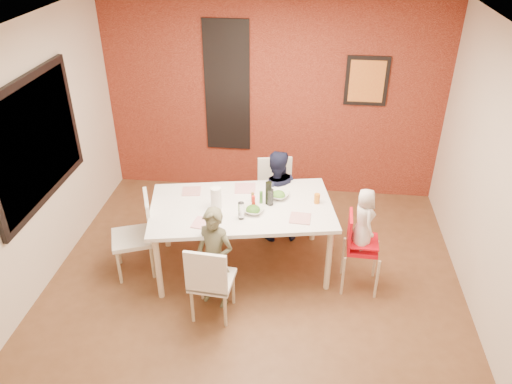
# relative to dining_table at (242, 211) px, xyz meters

# --- Properties ---
(ground) EXTENTS (4.50, 4.50, 0.00)m
(ground) POSITION_rel_dining_table_xyz_m (0.17, -0.40, -0.74)
(ground) COLOR brown
(ground) RESTS_ON ground
(ceiling) EXTENTS (4.50, 4.50, 0.02)m
(ceiling) POSITION_rel_dining_table_xyz_m (0.17, -0.40, 1.96)
(ceiling) COLOR white
(ceiling) RESTS_ON wall_back
(wall_back) EXTENTS (4.50, 0.02, 2.70)m
(wall_back) POSITION_rel_dining_table_xyz_m (0.17, 1.85, 0.61)
(wall_back) COLOR beige
(wall_back) RESTS_ON ground
(wall_front) EXTENTS (4.50, 0.02, 2.70)m
(wall_front) POSITION_rel_dining_table_xyz_m (0.17, -2.65, 0.61)
(wall_front) COLOR beige
(wall_front) RESTS_ON ground
(wall_left) EXTENTS (0.02, 4.50, 2.70)m
(wall_left) POSITION_rel_dining_table_xyz_m (-2.08, -0.40, 0.61)
(wall_left) COLOR beige
(wall_left) RESTS_ON ground
(wall_right) EXTENTS (0.02, 4.50, 2.70)m
(wall_right) POSITION_rel_dining_table_xyz_m (2.42, -0.40, 0.61)
(wall_right) COLOR beige
(wall_right) RESTS_ON ground
(brick_accent_wall) EXTENTS (4.50, 0.02, 2.70)m
(brick_accent_wall) POSITION_rel_dining_table_xyz_m (0.17, 1.83, 0.61)
(brick_accent_wall) COLOR maroon
(brick_accent_wall) RESTS_ON ground
(picture_window_frame) EXTENTS (0.05, 1.70, 1.30)m
(picture_window_frame) POSITION_rel_dining_table_xyz_m (-2.05, -0.20, 0.81)
(picture_window_frame) COLOR black
(picture_window_frame) RESTS_ON wall_left
(picture_window_pane) EXTENTS (0.02, 1.55, 1.15)m
(picture_window_pane) POSITION_rel_dining_table_xyz_m (-2.04, -0.20, 0.81)
(picture_window_pane) COLOR black
(picture_window_pane) RESTS_ON wall_left
(glassblock_strip) EXTENTS (0.55, 0.03, 1.70)m
(glassblock_strip) POSITION_rel_dining_table_xyz_m (-0.43, 1.82, 0.76)
(glassblock_strip) COLOR silver
(glassblock_strip) RESTS_ON wall_back
(glassblock_surround) EXTENTS (0.60, 0.03, 1.76)m
(glassblock_surround) POSITION_rel_dining_table_xyz_m (-0.43, 1.81, 0.76)
(glassblock_surround) COLOR black
(glassblock_surround) RESTS_ON wall_back
(art_print_frame) EXTENTS (0.54, 0.03, 0.64)m
(art_print_frame) POSITION_rel_dining_table_xyz_m (1.37, 1.81, 0.91)
(art_print_frame) COLOR black
(art_print_frame) RESTS_ON wall_back
(art_print_canvas) EXTENTS (0.44, 0.01, 0.54)m
(art_print_canvas) POSITION_rel_dining_table_xyz_m (1.37, 1.80, 0.91)
(art_print_canvas) COLOR orange
(art_print_canvas) RESTS_ON wall_back
(dining_table) EXTENTS (2.11, 1.42, 0.81)m
(dining_table) POSITION_rel_dining_table_xyz_m (0.00, 0.00, 0.00)
(dining_table) COLOR white
(dining_table) RESTS_ON ground
(chair_near) EXTENTS (0.44, 0.44, 0.88)m
(chair_near) POSITION_rel_dining_table_xyz_m (-0.20, -0.85, -0.25)
(chair_near) COLOR white
(chair_near) RESTS_ON ground
(chair_far) EXTENTS (0.50, 0.50, 0.91)m
(chair_far) POSITION_rel_dining_table_xyz_m (0.30, 0.87, -0.23)
(chair_far) COLOR white
(chair_far) RESTS_ON ground
(chair_left) EXTENTS (0.56, 0.56, 0.94)m
(chair_left) POSITION_rel_dining_table_xyz_m (-1.10, -0.19, -0.21)
(chair_left) COLOR white
(chair_left) RESTS_ON ground
(high_chair) EXTENTS (0.39, 0.39, 0.89)m
(high_chair) POSITION_rel_dining_table_xyz_m (1.25, -0.19, -0.20)
(high_chair) COLOR red
(high_chair) RESTS_ON ground
(child_near) EXTENTS (0.47, 0.38, 1.13)m
(child_near) POSITION_rel_dining_table_xyz_m (-0.19, -0.62, -0.17)
(child_near) COLOR brown
(child_near) RESTS_ON ground
(child_far) EXTENTS (0.64, 0.54, 1.17)m
(child_far) POSITION_rel_dining_table_xyz_m (0.32, 0.63, -0.15)
(child_far) COLOR #161831
(child_far) RESTS_ON ground
(toddler) EXTENTS (0.30, 0.37, 0.67)m
(toddler) POSITION_rel_dining_table_xyz_m (1.27, -0.19, 0.12)
(toddler) COLOR silver
(toddler) RESTS_ON high_chair
(plate_near_left) EXTENTS (0.24, 0.24, 0.01)m
(plate_near_left) POSITION_rel_dining_table_xyz_m (-0.33, -0.38, 0.08)
(plate_near_left) COLOR white
(plate_near_left) RESTS_ON dining_table
(plate_far_mid) EXTENTS (0.26, 0.26, 0.01)m
(plate_far_mid) POSITION_rel_dining_table_xyz_m (-0.01, 0.37, 0.08)
(plate_far_mid) COLOR white
(plate_far_mid) RESTS_ON dining_table
(plate_near_right) EXTENTS (0.22, 0.22, 0.01)m
(plate_near_right) POSITION_rel_dining_table_xyz_m (0.63, -0.18, 0.08)
(plate_near_right) COLOR silver
(plate_near_right) RESTS_ON dining_table
(plate_far_left) EXTENTS (0.23, 0.23, 0.01)m
(plate_far_left) POSITION_rel_dining_table_xyz_m (-0.60, 0.23, 0.08)
(plate_far_left) COLOR silver
(plate_far_left) RESTS_ON dining_table
(salad_bowl_a) EXTENTS (0.26, 0.26, 0.05)m
(salad_bowl_a) POSITION_rel_dining_table_xyz_m (0.14, -0.11, 0.10)
(salad_bowl_a) COLOR white
(salad_bowl_a) RESTS_ON dining_table
(salad_bowl_b) EXTENTS (0.29, 0.29, 0.05)m
(salad_bowl_b) POSITION_rel_dining_table_xyz_m (0.38, 0.22, 0.10)
(salad_bowl_b) COLOR silver
(salad_bowl_b) RESTS_ON dining_table
(wine_bottle) EXTENTS (0.07, 0.07, 0.26)m
(wine_bottle) POSITION_rel_dining_table_xyz_m (0.28, 0.08, 0.20)
(wine_bottle) COLOR black
(wine_bottle) RESTS_ON dining_table
(wine_glass_a) EXTENTS (0.07, 0.07, 0.19)m
(wine_glass_a) POSITION_rel_dining_table_xyz_m (0.03, -0.24, 0.17)
(wine_glass_a) COLOR white
(wine_glass_a) RESTS_ON dining_table
(wine_glass_b) EXTENTS (0.07, 0.07, 0.19)m
(wine_glass_b) POSITION_rel_dining_table_xyz_m (0.30, 0.06, 0.17)
(wine_glass_b) COLOR white
(wine_glass_b) RESTS_ON dining_table
(paper_towel_roll) EXTENTS (0.11, 0.11, 0.25)m
(paper_towel_roll) POSITION_rel_dining_table_xyz_m (-0.26, -0.09, 0.20)
(paper_towel_roll) COLOR white
(paper_towel_roll) RESTS_ON dining_table
(condiment_red) EXTENTS (0.04, 0.04, 0.15)m
(condiment_red) POSITION_rel_dining_table_xyz_m (0.13, -0.04, 0.15)
(condiment_red) COLOR red
(condiment_red) RESTS_ON dining_table
(condiment_green) EXTENTS (0.04, 0.04, 0.14)m
(condiment_green) POSITION_rel_dining_table_xyz_m (0.20, 0.08, 0.14)
(condiment_green) COLOR #367326
(condiment_green) RESTS_ON dining_table
(condiment_brown) EXTENTS (0.03, 0.03, 0.13)m
(condiment_brown) POSITION_rel_dining_table_xyz_m (0.11, 0.07, 0.14)
(condiment_brown) COLOR brown
(condiment_brown) RESTS_ON dining_table
(sippy_cup) EXTENTS (0.06, 0.06, 0.11)m
(sippy_cup) POSITION_rel_dining_table_xyz_m (0.80, 0.15, 0.13)
(sippy_cup) COLOR orange
(sippy_cup) RESTS_ON dining_table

